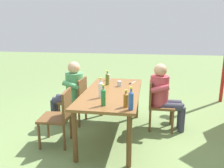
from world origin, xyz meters
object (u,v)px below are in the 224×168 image
Objects in this scene: bottle_blue at (131,100)px; chair_near_left at (77,98)px; person_in_white_shirt at (164,93)px; bottle_green at (103,96)px; chair_near_right at (60,114)px; bottle_amber at (126,100)px; dining_table at (112,97)px; bottle_clear at (101,89)px; bottle_olive at (107,79)px; cup_glass at (108,77)px; chair_far_left at (157,102)px; cup_steel at (119,84)px; backpack_by_near_side at (115,97)px; person_in_plaid_shirt at (71,89)px; table_knife at (132,83)px.

chair_near_left is at bearing -137.70° from bottle_blue.
person_in_white_shirt is 4.08× the size of bottle_green.
chair_near_right is 1.80m from person_in_white_shirt.
chair_near_right is 1.15m from bottle_amber.
bottle_clear is at bearing -15.95° from dining_table.
cup_glass is at bearing -173.18° from bottle_olive.
chair_near_right is 7.50× the size of cup_glass.
bottle_green is at bearing -105.46° from bottle_blue.
chair_far_left is 9.15× the size of cup_steel.
person_in_white_shirt reaches higher than bottle_olive.
dining_table is 0.95m from person_in_white_shirt.
bottle_blue is (0.10, 0.07, 0.03)m from bottle_amber.
chair_far_left is 1.27m from bottle_amber.
bottle_blue is 2.45m from backpack_by_near_side.
dining_table is 0.73m from bottle_green.
person_in_plaid_shirt is at bearing -89.97° from chair_far_left.
bottle_green is at bearing 33.39° from chair_near_left.
backpack_by_near_side is at bearing 147.29° from person_in_plaid_shirt.
bottle_green is at bearing 68.60° from chair_near_right.
backpack_by_near_side is at bearing 151.73° from chair_near_left.
chair_far_left is 0.20m from person_in_white_shirt.
chair_far_left is at bearing 119.58° from dining_table.
cup_steel is at bearing 11.88° from backpack_by_near_side.
bottle_olive is at bearing -156.72° from bottle_blue.
bottle_amber is at bearing 42.68° from chair_near_left.
chair_near_left is at bearing -96.08° from cup_steel.
person_in_plaid_shirt is at bearing -134.56° from bottle_amber.
bottle_clear reaches higher than chair_near_left.
cup_glass is 0.51m from cup_steel.
chair_near_right is 1.34m from cup_glass.
bottle_olive reaches higher than cup_glass.
dining_table is at bearing -24.80° from table_knife.
bottle_blue is 3.12× the size of cup_steel.
bottle_clear is 1.30× the size of bottle_amber.
chair_near_left is 0.20m from person_in_plaid_shirt.
table_knife is at bearing 158.48° from bottle_clear.
bottle_clear is (0.79, -0.85, 0.42)m from chair_far_left.
bottle_amber reaches higher than chair_near_right.
bottle_amber reaches higher than chair_near_left.
bottle_green is at bearing -4.57° from cup_steel.
cup_steel is (-0.74, 0.82, 0.34)m from chair_near_right.
backpack_by_near_side is at bearing -179.23° from bottle_olive.
bottle_amber is (1.13, 1.15, 0.22)m from person_in_plaid_shirt.
person_in_white_shirt reaches higher than cup_steel.
person_in_white_shirt is 1.43m from bottle_green.
table_knife is (0.16, 0.47, -0.05)m from cup_glass.
backpack_by_near_side is (-1.86, -0.06, -0.70)m from bottle_clear.
person_in_plaid_shirt is 0.95m from cup_steel.
dining_table is 1.58× the size of person_in_white_shirt.
bottle_amber is 2.43× the size of cup_steel.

